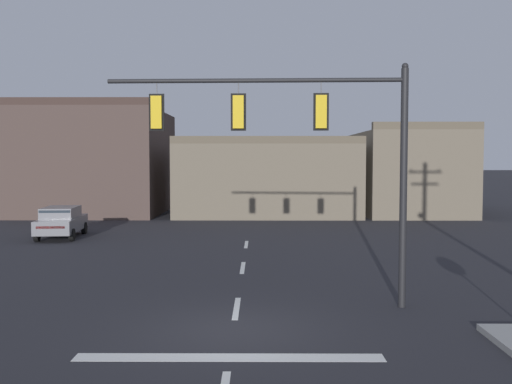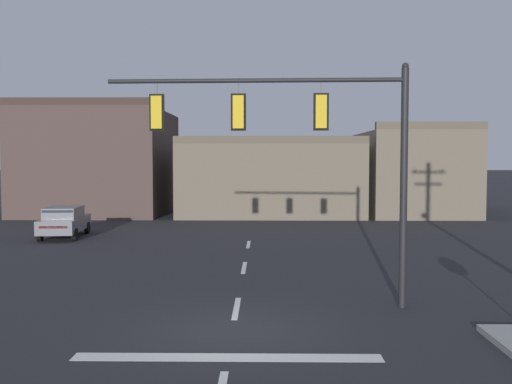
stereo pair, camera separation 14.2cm
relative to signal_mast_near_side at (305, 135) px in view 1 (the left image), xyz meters
name	(u,v)px [view 1 (the left image)]	position (x,y,z in m)	size (l,w,h in m)	color
ground_plane	(233,329)	(-1.88, -2.29, -4.74)	(400.00, 400.00, 0.00)	#232328
stop_bar_paint	(229,357)	(-1.88, -4.29, -4.73)	(6.40, 0.50, 0.01)	silver
lane_centreline	(237,308)	(-1.88, -0.29, -4.73)	(0.16, 26.40, 0.01)	silver
signal_mast_near_side	(305,135)	(0.00, 0.00, 0.00)	(8.24, 0.57, 6.69)	black
car_lot_nearside	(61,221)	(-11.54, 14.11, -3.88)	(2.22, 4.57, 1.61)	slate
building_row	(233,170)	(-3.26, 28.40, -1.47)	(32.23, 13.97, 8.15)	#473833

